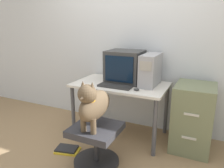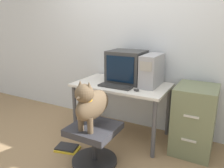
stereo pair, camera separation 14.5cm
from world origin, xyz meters
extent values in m
plane|color=#937551|center=(0.00, 0.00, 0.00)|extent=(12.00, 12.00, 0.00)
cube|color=silver|center=(0.00, 0.78, 1.30)|extent=(8.00, 0.05, 2.60)
cube|color=silver|center=(0.00, 0.36, 0.71)|extent=(1.21, 0.71, 0.03)
cylinder|color=#4C4C51|center=(-0.55, 0.05, 0.35)|extent=(0.05, 0.05, 0.70)
cylinder|color=#4C4C51|center=(0.55, 0.05, 0.35)|extent=(0.05, 0.05, 0.70)
cylinder|color=#4C4C51|center=(-0.55, 0.66, 0.35)|extent=(0.05, 0.05, 0.70)
cylinder|color=#4C4C51|center=(0.55, 0.66, 0.35)|extent=(0.05, 0.05, 0.70)
cube|color=#383838|center=(0.01, 0.47, 0.94)|extent=(0.46, 0.40, 0.42)
cube|color=black|center=(0.01, 0.27, 0.94)|extent=(0.38, 0.01, 0.33)
cube|color=#99999E|center=(0.36, 0.46, 0.93)|extent=(0.19, 0.46, 0.39)
cube|color=#9E998E|center=(0.36, 0.23, 1.01)|extent=(0.14, 0.01, 0.11)
cube|color=#2D2D2D|center=(0.00, 0.17, 0.74)|extent=(0.42, 0.15, 0.02)
cube|color=#292928|center=(0.00, 0.17, 0.76)|extent=(0.39, 0.12, 0.00)
ellipsoid|color=#333333|center=(0.29, 0.15, 0.75)|extent=(0.07, 0.04, 0.03)
cylinder|color=#262628|center=(0.02, -0.36, 0.02)|extent=(0.50, 0.50, 0.04)
cylinder|color=#262628|center=(0.02, -0.36, 0.21)|extent=(0.05, 0.05, 0.33)
cube|color=#2D2D33|center=(0.02, -0.36, 0.41)|extent=(0.49, 0.48, 0.07)
ellipsoid|color=brown|center=(0.02, -0.36, 0.68)|extent=(0.21, 0.52, 0.29)
cylinder|color=brown|center=(-0.03, -0.50, 0.53)|extent=(0.06, 0.06, 0.16)
cylinder|color=brown|center=(0.08, -0.50, 0.53)|extent=(0.06, 0.06, 0.16)
sphere|color=brown|center=(0.02, -0.50, 0.85)|extent=(0.19, 0.19, 0.19)
cone|color=#3E3123|center=(0.02, -0.59, 0.83)|extent=(0.08, 0.09, 0.08)
cone|color=brown|center=(-0.03, -0.49, 0.93)|extent=(0.07, 0.07, 0.08)
cone|color=brown|center=(0.07, -0.49, 0.93)|extent=(0.07, 0.07, 0.08)
torus|color=orange|center=(0.02, -0.48, 0.78)|extent=(0.13, 0.13, 0.02)
cube|color=#6B7251|center=(0.92, 0.42, 0.40)|extent=(0.45, 0.53, 0.80)
cube|color=beige|center=(0.92, 0.15, 0.54)|extent=(0.16, 0.01, 0.02)
cube|color=beige|center=(0.92, 0.15, 0.26)|extent=(0.16, 0.01, 0.02)
cube|color=gold|center=(-0.40, -0.31, 0.01)|extent=(0.32, 0.24, 0.02)
cube|color=#262628|center=(-0.42, -0.30, 0.03)|extent=(0.28, 0.22, 0.02)
camera|label=1|loc=(1.07, -2.17, 1.50)|focal=35.00mm
camera|label=2|loc=(1.20, -2.10, 1.50)|focal=35.00mm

